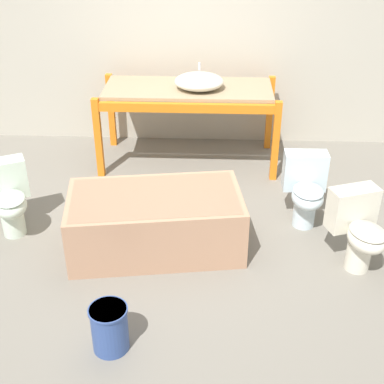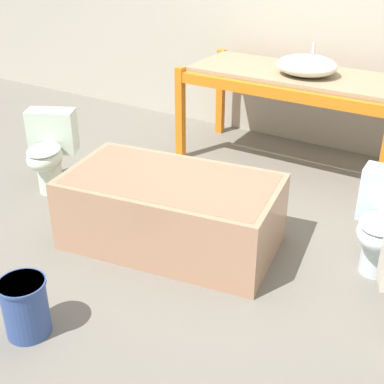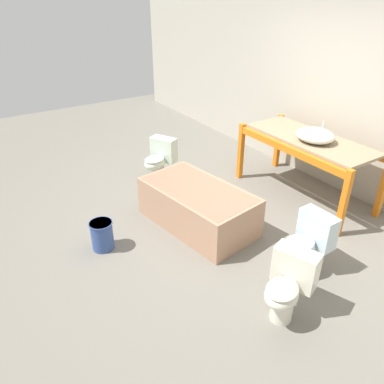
{
  "view_description": "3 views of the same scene",
  "coord_description": "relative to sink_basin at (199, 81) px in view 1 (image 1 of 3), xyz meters",
  "views": [
    {
      "loc": [
        0.35,
        -4.08,
        2.73
      ],
      "look_at": [
        0.19,
        -0.51,
        0.64
      ],
      "focal_mm": 50.0,
      "sensor_mm": 36.0,
      "label": 1
    },
    {
      "loc": [
        1.63,
        -2.98,
        2.08
      ],
      "look_at": [
        0.1,
        -0.45,
        0.51
      ],
      "focal_mm": 50.0,
      "sensor_mm": 36.0,
      "label": 2
    },
    {
      "loc": [
        3.1,
        -2.54,
        2.63
      ],
      "look_at": [
        0.15,
        -0.61,
        0.66
      ],
      "focal_mm": 35.0,
      "sensor_mm": 36.0,
      "label": 3
    }
  ],
  "objects": [
    {
      "name": "shelving_rack",
      "position": [
        -0.12,
        0.06,
        -0.2
      ],
      "size": [
        1.89,
        0.84,
        0.86
      ],
      "color": "orange",
      "rests_on": "ground_plane"
    },
    {
      "name": "sink_basin",
      "position": [
        0.0,
        0.0,
        0.0
      ],
      "size": [
        0.51,
        0.45,
        0.24
      ],
      "color": "silver",
      "rests_on": "shelving_rack"
    },
    {
      "name": "toilet_near",
      "position": [
        1.33,
        -1.76,
        -0.59
      ],
      "size": [
        0.48,
        0.59,
        0.64
      ],
      "rotation": [
        0.0,
        0.0,
        0.34
      ],
      "color": "silver",
      "rests_on": "ground_plane"
    },
    {
      "name": "toilet_far",
      "position": [
        -1.62,
        -1.4,
        -0.59
      ],
      "size": [
        0.52,
        0.6,
        0.64
      ],
      "rotation": [
        0.0,
        0.0,
        0.46
      ],
      "color": "silver",
      "rests_on": "ground_plane"
    },
    {
      "name": "bathtub_main",
      "position": [
        -0.31,
        -1.59,
        -0.65
      ],
      "size": [
        1.53,
        0.97,
        0.5
      ],
      "rotation": [
        0.0,
        0.0,
        0.15
      ],
      "color": "tan",
      "rests_on": "ground_plane"
    },
    {
      "name": "toilet_extra",
      "position": [
        1.0,
        -1.14,
        -0.59
      ],
      "size": [
        0.39,
        0.51,
        0.64
      ],
      "rotation": [
        0.0,
        0.0,
        0.02
      ],
      "color": "silver",
      "rests_on": "ground_plane"
    },
    {
      "name": "warehouse_wall_rear",
      "position": [
        -0.19,
        0.68,
        0.66
      ],
      "size": [
        10.8,
        0.08,
        3.2
      ],
      "color": "#B2AD9E",
      "rests_on": "ground_plane"
    },
    {
      "name": "ground_plane",
      "position": [
        -0.19,
        -1.24,
        -0.94
      ],
      "size": [
        12.0,
        12.0,
        0.0
      ],
      "primitive_type": "plane",
      "color": "slate"
    },
    {
      "name": "bucket_white",
      "position": [
        -0.49,
        -2.76,
        -0.76
      ],
      "size": [
        0.26,
        0.26,
        0.34
      ],
      "color": "#334C8C",
      "rests_on": "ground_plane"
    }
  ]
}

